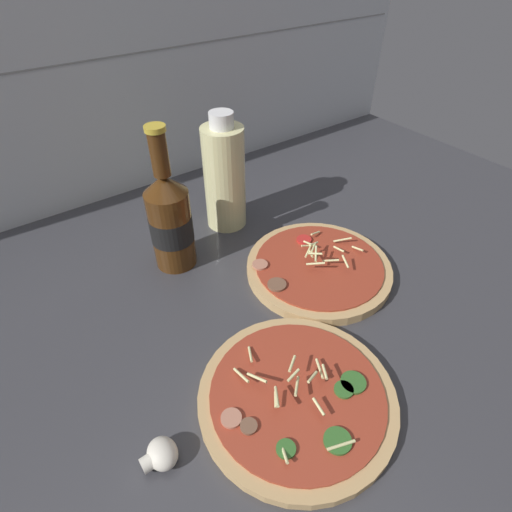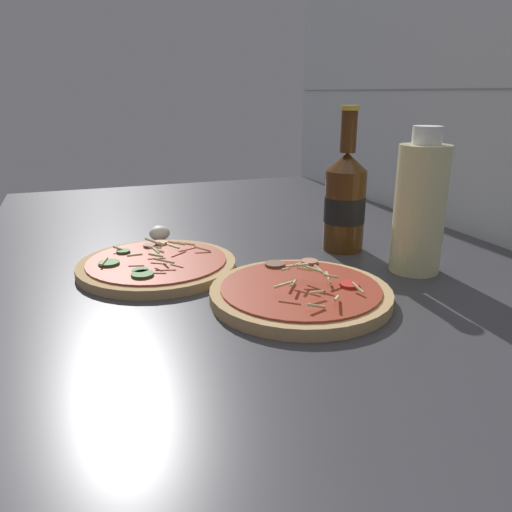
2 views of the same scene
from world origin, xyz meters
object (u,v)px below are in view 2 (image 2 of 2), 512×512
object	(u,v)px
pizza_near	(157,265)
beer_bottle	(345,200)
pizza_far	(301,293)
oil_bottle	(420,207)
mushroom_left	(159,233)

from	to	relation	value
pizza_near	beer_bottle	distance (cm)	34.20
pizza_far	pizza_near	bearing A→B (deg)	-138.80
beer_bottle	oil_bottle	distance (cm)	14.76
pizza_far	beer_bottle	distance (cm)	26.16
pizza_near	beer_bottle	xyz separation A→B (cm)	(0.38, 33.23, 8.12)
beer_bottle	oil_bottle	xyz separation A→B (cm)	(13.84, 4.95, 1.27)
beer_bottle	mushroom_left	world-z (taller)	beer_bottle
oil_bottle	pizza_far	bearing A→B (deg)	-78.19
pizza_far	oil_bottle	xyz separation A→B (cm)	(-4.55, 21.75, 9.28)
pizza_far	beer_bottle	world-z (taller)	beer_bottle
pizza_far	oil_bottle	distance (cm)	24.08
beer_bottle	mushroom_left	bearing A→B (deg)	-120.19
beer_bottle	oil_bottle	bearing A→B (deg)	19.69
pizza_far	mushroom_left	bearing A→B (deg)	-159.91
beer_bottle	mushroom_left	distance (cm)	35.40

